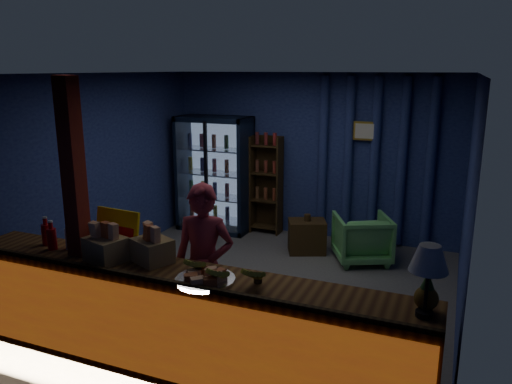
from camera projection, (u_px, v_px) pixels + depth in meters
ground at (259, 286)px, 6.26m from camera, size 4.60×4.60×0.00m
room_walls at (259, 163)px, 5.88m from camera, size 4.60×4.60×4.60m
counter at (178, 321)px, 4.43m from camera, size 4.40×0.57×0.99m
support_post at (78, 219)px, 4.63m from camera, size 0.16×0.16×2.60m
beverage_cooler at (217, 174)px, 8.32m from camera, size 1.20×0.62×1.90m
bottle_shelf at (267, 185)px, 8.17m from camera, size 0.50×0.28×1.60m
curtain_folds at (374, 161)px, 7.49m from camera, size 1.74×0.14×2.50m
framed_picture at (365, 131)px, 7.40m from camera, size 0.36×0.04×0.28m
shopkeeper at (204, 267)px, 4.77m from camera, size 0.65×0.50×1.62m
green_chair at (362, 238)px, 6.99m from camera, size 0.98×0.99×0.68m
side_table at (307, 236)px, 7.36m from camera, size 0.64×0.57×0.58m
yellow_sign at (117, 230)px, 4.76m from camera, size 0.51×0.14×0.40m
soda_bottles at (56, 236)px, 4.86m from camera, size 0.39×0.17×0.29m
snack_box_left at (106, 247)px, 4.52m from camera, size 0.40×0.36×0.36m
snack_box_centre at (152, 249)px, 4.50m from camera, size 0.42×0.39×0.35m
pastry_tray at (205, 278)px, 4.11m from camera, size 0.50×0.50×0.08m
banana_bunches at (225, 271)px, 4.10m from camera, size 0.77×0.30×0.17m
table_lamp at (429, 261)px, 3.43m from camera, size 0.27×0.27×0.53m
pineapple at (427, 295)px, 3.59m from camera, size 0.17×0.17×0.30m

